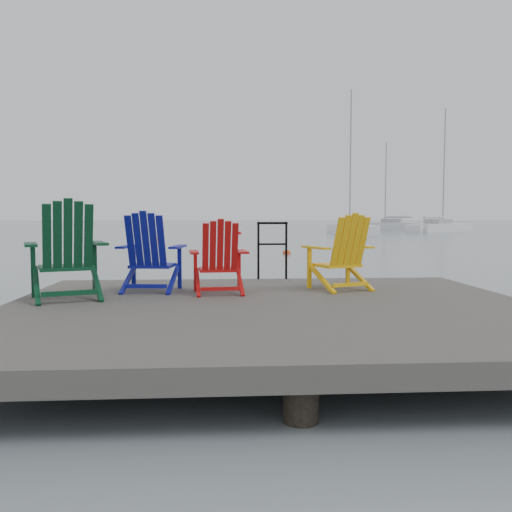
{
  "coord_description": "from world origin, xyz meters",
  "views": [
    {
      "loc": [
        -0.58,
        -5.99,
        1.49
      ],
      "look_at": [
        0.01,
        2.65,
        0.85
      ],
      "focal_mm": 38.0,
      "sensor_mm": 36.0,
      "label": 1
    }
  ],
  "objects": [
    {
      "name": "handrail",
      "position": [
        0.25,
        2.45,
        1.04
      ],
      "size": [
        0.48,
        0.04,
        0.9
      ],
      "color": "black",
      "rests_on": "dock"
    },
    {
      "name": "dock",
      "position": [
        0.0,
        0.0,
        0.35
      ],
      "size": [
        6.0,
        5.0,
        1.4
      ],
      "color": "#2C2A27",
      "rests_on": "ground"
    },
    {
      "name": "chair_green",
      "position": [
        -2.37,
        0.49,
        1.08
      ],
      "size": [
        1.1,
        1.05,
        1.15
      ],
      "rotation": [
        0.0,
        0.0,
        0.35
      ],
      "color": "#0A381F",
      "rests_on": "dock"
    },
    {
      "name": "chair_blue",
      "position": [
        -1.49,
        1.14,
        1.01
      ],
      "size": [
        0.89,
        0.83,
        1.02
      ],
      "rotation": [
        0.0,
        0.0,
        -0.13
      ],
      "color": "#0D128B",
      "rests_on": "dock"
    },
    {
      "name": "buoy_a",
      "position": [
        2.09,
        15.32,
        0.0
      ],
      "size": [
        0.33,
        0.33,
        0.33
      ],
      "primitive_type": "sphere",
      "color": "red",
      "rests_on": "ground"
    },
    {
      "name": "chair_yellow",
      "position": [
        1.05,
        1.13,
        1.0
      ],
      "size": [
        0.95,
        0.91,
        0.99
      ],
      "rotation": [
        0.0,
        0.0,
        0.34
      ],
      "color": "#F4B40D",
      "rests_on": "dock"
    },
    {
      "name": "sailboat_mid",
      "position": [
        20.53,
        44.48,
        0.36
      ],
      "size": [
        8.17,
        7.24,
        11.97
      ],
      "rotation": [
        0.0,
        0.0,
        -0.89
      ],
      "color": "white",
      "rests_on": "ground"
    },
    {
      "name": "chair_red",
      "position": [
        -0.59,
        0.87,
        0.96
      ],
      "size": [
        0.78,
        0.72,
        0.92
      ],
      "rotation": [
        0.0,
        0.0,
        0.08
      ],
      "color": "#BB0E0D",
      "rests_on": "dock"
    },
    {
      "name": "buoy_b",
      "position": [
        -4.32,
        26.46,
        0.0
      ],
      "size": [
        0.35,
        0.35,
        0.35
      ],
      "primitive_type": "sphere",
      "color": "#EE560E",
      "rests_on": "ground"
    },
    {
      "name": "sailboat_far",
      "position": [
        17.76,
        51.65,
        0.36
      ],
      "size": [
        6.93,
        4.86,
        9.73
      ],
      "rotation": [
        0.0,
        0.0,
        1.08
      ],
      "color": "silver",
      "rests_on": "ground"
    },
    {
      "name": "sailboat_near",
      "position": [
        10.49,
        38.88,
        0.35
      ],
      "size": [
        2.4,
        9.02,
        12.36
      ],
      "rotation": [
        0.0,
        0.0,
        -0.01
      ],
      "color": "white",
      "rests_on": "ground"
    },
    {
      "name": "buoy_d",
      "position": [
        1.15,
        40.0,
        0.0
      ],
      "size": [
        0.39,
        0.39,
        0.39
      ],
      "primitive_type": "sphere",
      "color": "red",
      "rests_on": "ground"
    },
    {
      "name": "buoy_c",
      "position": [
        8.68,
        28.11,
        0.0
      ],
      "size": [
        0.4,
        0.4,
        0.4
      ],
      "primitive_type": "sphere",
      "color": "red",
      "rests_on": "ground"
    },
    {
      "name": "ground",
      "position": [
        0.0,
        0.0,
        0.0
      ],
      "size": [
        400.0,
        400.0,
        0.0
      ],
      "primitive_type": "plane",
      "color": "gray",
      "rests_on": "ground"
    }
  ]
}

